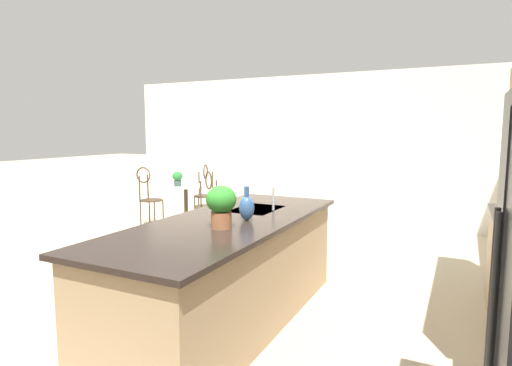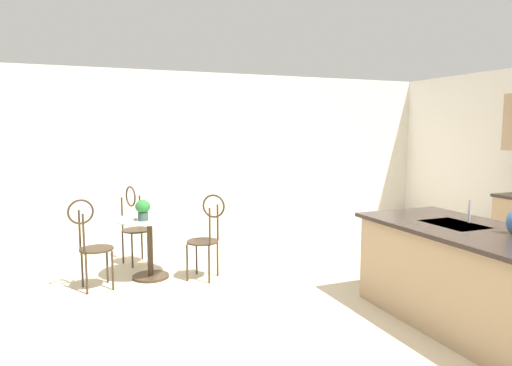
{
  "view_description": "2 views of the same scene",
  "coord_description": "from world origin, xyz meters",
  "px_view_note": "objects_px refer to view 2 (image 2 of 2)",
  "views": [
    {
      "loc": [
        3.36,
        2.63,
        1.67
      ],
      "look_at": [
        -1.5,
        0.23,
        1.0
      ],
      "focal_mm": 29.61,
      "sensor_mm": 36.0,
      "label": 1
    },
    {
      "loc": [
        2.98,
        -2.47,
        1.81
      ],
      "look_at": [
        -1.71,
        -0.58,
        1.21
      ],
      "focal_mm": 32.2,
      "sensor_mm": 36.0,
      "label": 2
    }
  ],
  "objects_px": {
    "chair_near_window": "(91,240)",
    "chair_by_island": "(207,233)",
    "chair_toward_desk": "(134,221)",
    "potted_plant_on_table": "(143,209)",
    "bistro_table": "(150,242)"
  },
  "relations": [
    {
      "from": "chair_by_island",
      "to": "potted_plant_on_table",
      "type": "relative_size",
      "value": 4.25
    },
    {
      "from": "bistro_table",
      "to": "potted_plant_on_table",
      "type": "bearing_deg",
      "value": -38.62
    },
    {
      "from": "chair_by_island",
      "to": "potted_plant_on_table",
      "type": "height_order",
      "value": "chair_by_island"
    },
    {
      "from": "bistro_table",
      "to": "potted_plant_on_table",
      "type": "relative_size",
      "value": 3.27
    },
    {
      "from": "bistro_table",
      "to": "chair_near_window",
      "type": "xyz_separation_m",
      "value": [
        0.16,
        -0.68,
        0.13
      ]
    },
    {
      "from": "chair_toward_desk",
      "to": "chair_by_island",
      "type": "bearing_deg",
      "value": 34.78
    },
    {
      "from": "bistro_table",
      "to": "chair_near_window",
      "type": "bearing_deg",
      "value": -76.37
    },
    {
      "from": "potted_plant_on_table",
      "to": "bistro_table",
      "type": "bearing_deg",
      "value": 141.38
    },
    {
      "from": "bistro_table",
      "to": "chair_near_window",
      "type": "height_order",
      "value": "chair_near_window"
    },
    {
      "from": "chair_toward_desk",
      "to": "potted_plant_on_table",
      "type": "height_order",
      "value": "chair_toward_desk"
    },
    {
      "from": "chair_by_island",
      "to": "chair_toward_desk",
      "type": "bearing_deg",
      "value": -145.22
    },
    {
      "from": "chair_near_window",
      "to": "chair_by_island",
      "type": "bearing_deg",
      "value": 83.79
    },
    {
      "from": "chair_toward_desk",
      "to": "potted_plant_on_table",
      "type": "relative_size",
      "value": 4.25
    },
    {
      "from": "chair_near_window",
      "to": "chair_toward_desk",
      "type": "height_order",
      "value": "same"
    },
    {
      "from": "chair_near_window",
      "to": "potted_plant_on_table",
      "type": "bearing_deg",
      "value": 95.33
    }
  ]
}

